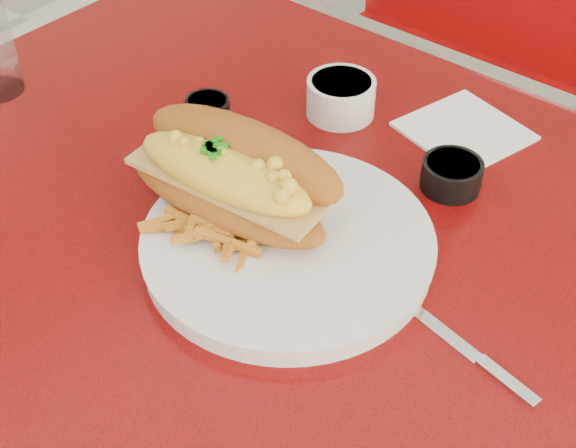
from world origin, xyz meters
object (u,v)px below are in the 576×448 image
Objects in this scene: diner_table at (314,329)px; gravy_ramekin at (341,96)px; dinner_plate at (288,244)px; knife at (472,354)px; booth_bench_far at (556,198)px; sauce_cup_right at (452,174)px; mac_hoagie at (232,174)px; fork at (361,237)px; sauce_cup_left at (208,108)px.

gravy_ramekin is at bearing 120.70° from diner_table.
dinner_plate is (-0.00, -0.05, 0.17)m from diner_table.
gravy_ramekin is at bearing 154.88° from knife.
gravy_ramekin is at bearing -100.32° from booth_bench_far.
diner_table is at bearing -59.30° from gravy_ramekin.
booth_bench_far is 1.01m from knife.
sauce_cup_right is (0.18, -0.04, -0.01)m from gravy_ramekin.
mac_hoagie reaches higher than knife.
sauce_cup_right is at bearing 136.53° from knife.
mac_hoagie is 0.24m from gravy_ramekin.
gravy_ramekin is (-0.11, -0.62, 0.51)m from booth_bench_far.
dinner_plate is 2.65× the size of fork.
gravy_ramekin is at bearing 43.78° from sauce_cup_left.
booth_bench_far is 0.99m from dinner_plate.
sauce_cup_right reaches higher than fork.
mac_hoagie is (-0.08, -0.86, 0.55)m from booth_bench_far.
dinner_plate is 0.26m from sauce_cup_left.
mac_hoagie reaches higher than diner_table.
mac_hoagie is at bearing -147.79° from diner_table.
mac_hoagie is 1.43× the size of knife.
diner_table is 0.24m from mac_hoagie.
sauce_cup_right is (0.07, 0.20, 0.01)m from dinner_plate.
gravy_ramekin is 0.40m from knife.
dinner_plate is 1.49× the size of mac_hoagie.
mac_hoagie is at bearing -37.93° from sauce_cup_left.
mac_hoagie reaches higher than gravy_ramekin.
gravy_ramekin reaches higher than dinner_plate.
diner_table is at bearing 57.92° from fork.
diner_table is 18.06× the size of sauce_cup_left.
dinner_plate is at bearing -64.87° from gravy_ramekin.
sauce_cup_right is (0.02, 0.15, -0.00)m from fork.
dinner_plate is 0.26m from gravy_ramekin.
diner_table is at bearing 26.41° from mac_hoagie.
mac_hoagie is at bearing -168.68° from knife.
sauce_cup_left is 0.46m from knife.
fork is at bearing 14.74° from mac_hoagie.
gravy_ramekin reaches higher than sauce_cup_right.
knife is at bearing -11.84° from diner_table.
diner_table is 16.17× the size of sauce_cup_right.
booth_bench_far reaches higher than sauce_cup_right.
mac_hoagie reaches higher than fork.
mac_hoagie is 3.66× the size of sauce_cup_left.
diner_table is 0.27m from knife.
sauce_cup_right is at bearing -83.89° from booth_bench_far.
mac_hoagie is 1.78× the size of fork.
sauce_cup_left is at bearing 136.28° from mac_hoagie.
mac_hoagie is 0.15m from fork.
fork is at bearing -96.08° from sauce_cup_right.
fork is at bearing -14.44° from sauce_cup_left.
sauce_cup_left reaches higher than knife.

